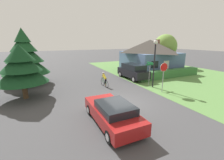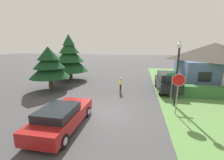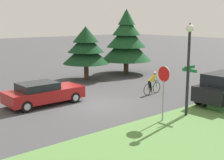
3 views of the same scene
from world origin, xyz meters
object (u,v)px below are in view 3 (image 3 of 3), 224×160
object	(u,v)px
cyclist	(152,84)
conifer_tall_far	(126,41)
street_lamp	(189,53)
conifer_tall_near	(86,48)
sedan_left_lane	(43,93)
street_name_sign	(189,80)
stop_sign	(164,82)

from	to	relation	value
cyclist	conifer_tall_far	distance (m)	8.73
street_lamp	conifer_tall_near	world-z (taller)	street_lamp
sedan_left_lane	street_lamp	xyz separation A→B (m)	(6.77, 4.63, 2.57)
sedan_left_lane	conifer_tall_near	xyz separation A→B (m)	(-4.83, 6.61, 1.97)
street_lamp	conifer_tall_far	xyz separation A→B (m)	(-11.65, 6.58, -0.21)
street_lamp	street_name_sign	world-z (taller)	street_lamp
street_name_sign	conifer_tall_near	distance (m)	11.54
sedan_left_lane	cyclist	xyz separation A→B (m)	(2.33, 6.87, 0.03)
cyclist	street_lamp	size ratio (longest dim) A/B	0.36
sedan_left_lane	cyclist	world-z (taller)	cyclist
street_lamp	conifer_tall_near	xyz separation A→B (m)	(-11.60, 1.98, -0.59)
stop_sign	street_name_sign	size ratio (longest dim) A/B	1.07
street_lamp	sedan_left_lane	bearing A→B (deg)	-145.63
sedan_left_lane	conifer_tall_far	world-z (taller)	conifer_tall_far
stop_sign	street_name_sign	distance (m)	2.00
street_lamp	conifer_tall_far	size ratio (longest dim) A/B	0.81
stop_sign	street_name_sign	xyz separation A→B (m)	(0.04, 1.99, -0.18)
stop_sign	street_lamp	xyz separation A→B (m)	(0.24, 1.59, 1.29)
sedan_left_lane	conifer_tall_near	bearing A→B (deg)	36.11
cyclist	conifer_tall_near	size ratio (longest dim) A/B	0.39
sedan_left_lane	cyclist	size ratio (longest dim) A/B	2.64
stop_sign	conifer_tall_far	xyz separation A→B (m)	(-11.41, 8.17, 1.07)
street_lamp	conifer_tall_far	world-z (taller)	conifer_tall_far
street_name_sign	conifer_tall_near	bearing A→B (deg)	172.10
conifer_tall_near	stop_sign	bearing A→B (deg)	-17.44
cyclist	street_lamp	distance (m)	5.58
sedan_left_lane	street_name_sign	xyz separation A→B (m)	(6.56, 5.02, 1.10)
street_name_sign	cyclist	bearing A→B (deg)	156.44
sedan_left_lane	stop_sign	distance (m)	7.31
cyclist	conifer_tall_near	bearing A→B (deg)	88.74
street_name_sign	street_lamp	bearing A→B (deg)	-62.97
street_lamp	conifer_tall_near	bearing A→B (deg)	170.33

